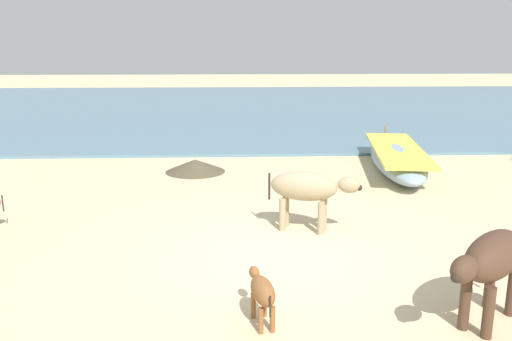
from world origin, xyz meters
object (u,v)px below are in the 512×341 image
object	(u,v)px
fishing_boat_1	(397,158)
cow_second_adult_dun	(307,189)
cow_adult_dark	(491,260)
calf_far_brown	(262,291)

from	to	relation	value
fishing_boat_1	cow_second_adult_dun	size ratio (longest dim) A/B	3.13
fishing_boat_1	cow_second_adult_dun	bearing A→B (deg)	154.05
cow_second_adult_dun	fishing_boat_1	bearing A→B (deg)	75.59
fishing_boat_1	cow_adult_dark	size ratio (longest dim) A/B	3.42
cow_second_adult_dun	cow_adult_dark	bearing A→B (deg)	-42.69
fishing_boat_1	calf_far_brown	size ratio (longest dim) A/B	5.70
cow_adult_dark	cow_second_adult_dun	size ratio (longest dim) A/B	0.92
fishing_boat_1	cow_adult_dark	distance (m)	7.31
cow_adult_dark	cow_second_adult_dun	distance (m)	3.50
cow_adult_dark	calf_far_brown	distance (m)	2.57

